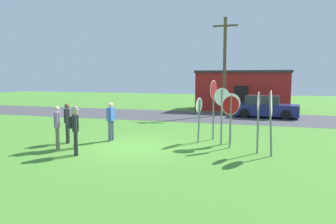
% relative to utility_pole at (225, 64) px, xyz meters
% --- Properties ---
extents(ground_plane, '(80.00, 80.00, 0.00)m').
position_rel_utility_pole_xyz_m(ground_plane, '(-2.16, -12.15, -3.70)').
color(ground_plane, '#47842D').
extents(street_asphalt, '(60.00, 6.40, 0.01)m').
position_rel_utility_pole_xyz_m(street_asphalt, '(-2.16, -1.42, -3.69)').
color(street_asphalt, '#424247').
rests_on(street_asphalt, ground).
extents(building_background, '(7.62, 4.48, 3.32)m').
position_rel_utility_pole_xyz_m(building_background, '(1.04, 4.42, -2.03)').
color(building_background, '#B2231E').
rests_on(building_background, ground).
extents(utility_pole, '(1.80, 0.24, 7.05)m').
position_rel_utility_pole_xyz_m(utility_pole, '(0.00, 0.00, 0.00)').
color(utility_pole, brown).
rests_on(utility_pole, ground).
extents(parked_car_on_street, '(4.42, 2.27, 1.51)m').
position_rel_utility_pole_xyz_m(parked_car_on_street, '(2.92, -0.51, -3.01)').
color(parked_car_on_street, navy).
rests_on(parked_car_on_street, ground).
extents(stop_sign_nearest, '(0.09, 0.69, 2.26)m').
position_rel_utility_pole_xyz_m(stop_sign_nearest, '(2.73, -11.66, -2.17)').
color(stop_sign_nearest, slate).
rests_on(stop_sign_nearest, ground).
extents(stop_sign_low_front, '(0.19, 0.90, 2.34)m').
position_rel_utility_pole_xyz_m(stop_sign_low_front, '(3.16, -11.99, -2.08)').
color(stop_sign_low_front, slate).
rests_on(stop_sign_low_front, ground).
extents(stop_sign_leaning_right, '(0.65, 0.46, 2.08)m').
position_rel_utility_pole_xyz_m(stop_sign_leaning_right, '(1.67, -11.09, -2.28)').
color(stop_sign_leaning_right, slate).
rests_on(stop_sign_leaning_right, ground).
extents(stop_sign_leaning_left, '(0.18, 0.64, 1.94)m').
position_rel_utility_pole_xyz_m(stop_sign_leaning_left, '(0.30, -10.49, -2.40)').
color(stop_sign_leaning_left, slate).
rests_on(stop_sign_leaning_left, ground).
extents(stop_sign_tallest, '(0.68, 0.29, 2.35)m').
position_rel_utility_pole_xyz_m(stop_sign_tallest, '(1.25, -10.52, -2.10)').
color(stop_sign_tallest, slate).
rests_on(stop_sign_tallest, ground).
extents(stop_sign_rear_right, '(0.74, 0.39, 2.12)m').
position_rel_utility_pole_xyz_m(stop_sign_rear_right, '(1.59, -10.17, -2.24)').
color(stop_sign_rear_right, slate).
rests_on(stop_sign_rear_right, ground).
extents(stop_sign_far_back, '(0.18, 0.83, 2.65)m').
position_rel_utility_pole_xyz_m(stop_sign_far_back, '(0.75, -9.53, -1.86)').
color(stop_sign_far_back, slate).
rests_on(stop_sign_far_back, ground).
extents(person_in_dark_shirt, '(0.23, 0.57, 1.69)m').
position_rel_utility_pole_xyz_m(person_in_dark_shirt, '(-3.49, -11.13, -2.75)').
color(person_in_dark_shirt, '#4C5670').
rests_on(person_in_dark_shirt, ground).
extents(person_in_teal, '(0.37, 0.51, 1.69)m').
position_rel_utility_pole_xyz_m(person_in_teal, '(-4.13, -12.90, -2.75)').
color(person_in_teal, '#7A6B56').
rests_on(person_in_teal, ground).
extents(person_on_left, '(0.46, 0.49, 1.74)m').
position_rel_utility_pole_xyz_m(person_on_left, '(-3.50, -13.89, -2.69)').
color(person_on_left, '#2D2D33').
rests_on(person_on_left, ground).
extents(person_holding_notes, '(0.38, 0.49, 1.69)m').
position_rel_utility_pole_xyz_m(person_holding_notes, '(-4.67, -13.30, -2.75)').
color(person_holding_notes, '#7A6B56').
rests_on(person_holding_notes, ground).
extents(person_near_signs, '(0.35, 0.52, 1.69)m').
position_rel_utility_pole_xyz_m(person_near_signs, '(-5.02, -12.13, -2.75)').
color(person_near_signs, '#2D2D33').
rests_on(person_near_signs, ground).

